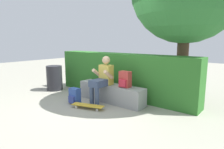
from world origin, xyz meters
TOP-DOWN VIEW (x-y plane):
  - ground_plane at (0.00, 0.00)m, footprint 24.00×24.00m
  - bench_main at (0.00, 0.28)m, footprint 1.95×0.41m
  - person_skater at (-0.11, 0.07)m, footprint 0.49×0.62m
  - skateboard_near_person at (-0.09, -0.50)m, footprint 0.82×0.43m
  - backpack_on_bench at (0.46, 0.27)m, footprint 0.28×0.23m
  - backpack_on_ground at (-0.65, -0.42)m, footprint 0.28×0.23m
  - hedge_row at (-0.14, 0.92)m, footprint 4.51×0.54m
  - trash_bin at (-2.25, 0.09)m, footprint 0.50×0.50m

SIDE VIEW (x-z plane):
  - ground_plane at x=0.00m, z-range 0.00..0.00m
  - skateboard_near_person at x=-0.09m, z-range 0.03..0.12m
  - backpack_on_ground at x=-0.65m, z-range -0.01..0.39m
  - bench_main at x=0.00m, z-range 0.00..0.47m
  - trash_bin at x=-2.25m, z-range 0.00..0.81m
  - hedge_row at x=-0.14m, z-range 0.00..1.25m
  - backpack_on_bench at x=0.46m, z-range 0.46..0.86m
  - person_skater at x=-0.11m, z-range 0.06..1.28m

